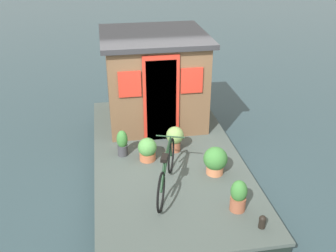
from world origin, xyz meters
The scene contains 10 objects.
ground_plane centered at (0.00, 0.00, 0.00)m, with size 60.00×60.00×0.00m, color #2D4247.
houseboat_deck centered at (0.00, 0.00, 0.24)m, with size 5.42×2.78×0.47m.
houseboat_cabin centered at (1.60, 0.00, 1.46)m, with size 2.19×2.24×1.96m.
bicycle centered at (-1.14, 0.19, 0.83)m, with size 1.65×0.67×0.77m.
potted_plant_rosemary centered at (-0.16, 0.39, 0.69)m, with size 0.35×0.35×0.45m.
potted_plant_ivy centered at (0.07, -0.18, 0.77)m, with size 0.34×0.34×0.52m.
potted_plant_succulent centered at (-0.82, -0.74, 0.74)m, with size 0.43×0.43×0.51m.
potted_plant_fern centered at (-1.86, -0.82, 0.73)m, with size 0.26×0.26×0.53m.
potted_plant_sage centered at (0.08, 0.84, 0.73)m, with size 0.21×0.21×0.53m.
mooring_bollard centered at (-2.32, -1.04, 0.58)m, with size 0.11×0.11×0.21m.
Camera 1 is at (-6.48, 1.07, 4.43)m, focal length 41.96 mm.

